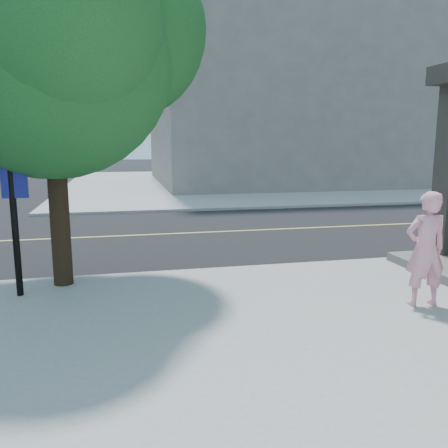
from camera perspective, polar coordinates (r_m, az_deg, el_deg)
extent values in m
cube|color=black|center=(14.43, -22.30, -1.81)|extent=(140.00, 9.00, 0.01)
cube|color=#9D9D9D|center=(32.94, 7.04, 5.25)|extent=(29.00, 25.00, 0.12)
cube|color=slate|center=(33.75, 7.85, 17.36)|extent=(18.00, 16.00, 14.00)
imported|color=pink|center=(8.19, 23.72, -2.88)|extent=(0.73, 0.51, 1.90)
cylinder|color=black|center=(9.05, -19.90, 3.97)|extent=(0.36, 0.36, 3.60)
sphere|color=#1F5E26|center=(9.14, -20.85, 19.09)|extent=(4.40, 4.40, 4.40)
sphere|color=#1F5E26|center=(9.77, -13.01, 22.43)|extent=(3.40, 3.40, 3.40)
sphere|color=#1F5E26|center=(8.08, -19.13, 22.64)|extent=(3.00, 3.00, 3.00)
cylinder|color=black|center=(8.62, -24.87, 4.66)|extent=(0.11, 0.11, 3.99)
cube|color=white|center=(8.57, -24.80, 7.82)|extent=(0.52, 0.04, 0.19)
cube|color=navy|center=(8.59, -24.57, 4.67)|extent=(0.43, 0.04, 0.52)
imported|color=black|center=(8.61, -25.49, 12.85)|extent=(0.16, 0.19, 0.95)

